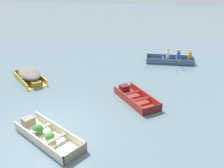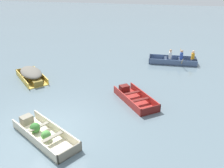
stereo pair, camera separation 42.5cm
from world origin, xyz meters
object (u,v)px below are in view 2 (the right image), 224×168
skiff_red_near_moored (134,98)px  skiff_yellow_mid_moored (31,74)px  dinghy_cream_foreground (42,133)px  rowboat_slate_blue_with_crew (176,60)px

skiff_red_near_moored → skiff_yellow_mid_moored: skiff_yellow_mid_moored is taller
dinghy_cream_foreground → rowboat_slate_blue_with_crew: bearing=61.6°
rowboat_slate_blue_with_crew → skiff_red_near_moored: bearing=-109.6°
dinghy_cream_foreground → skiff_yellow_mid_moored: size_ratio=1.22×
skiff_red_near_moored → skiff_yellow_mid_moored: (-6.01, 1.27, 0.22)m
dinghy_cream_foreground → rowboat_slate_blue_with_crew: rowboat_slate_blue_with_crew is taller
dinghy_cream_foreground → skiff_red_near_moored: dinghy_cream_foreground is taller
rowboat_slate_blue_with_crew → dinghy_cream_foreground: bearing=-118.4°
dinghy_cream_foreground → skiff_yellow_mid_moored: (-3.01, 4.81, 0.20)m
dinghy_cream_foreground → rowboat_slate_blue_with_crew: size_ratio=1.00×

